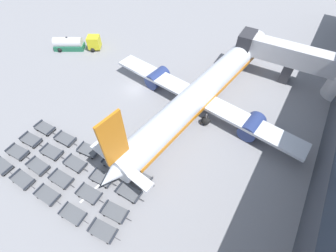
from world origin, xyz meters
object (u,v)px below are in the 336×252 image
(baggage_dolly_row_near_col_b, at_px, (23,180))
(baggage_dolly_row_mid_a_col_b, at_px, (38,166))
(baggage_dolly_row_far_col_b, at_px, (66,139))
(baggage_dolly_row_near_col_d, at_px, (73,214))
(baggage_dolly_row_mid_b_col_a, at_px, (31,140))
(baggage_dolly_row_mid_b_col_e, at_px, (129,192))
(baggage_dolly_row_near_col_c, at_px, (48,195))
(baggage_dolly_row_mid_a_col_d, at_px, (89,194))
(baggage_dolly_row_near_col_e, at_px, (103,231))
(baggage_dolly_row_mid_a_col_e, at_px, (115,212))
(baggage_dolly_row_far_col_c, at_px, (89,150))
(baggage_dolly_row_far_col_a, at_px, (45,128))
(baggage_dolly_row_mid_b_col_b, at_px, (52,152))
(baggage_dolly_row_mid_b_col_c, at_px, (76,164))
(baggage_dolly_row_mid_a_col_a, at_px, (18,152))
(baggage_dolly_row_far_col_d, at_px, (114,164))
(baggage_dolly_row_mid_a_col_c, at_px, (62,179))
(baggage_dolly_row_near_col_a, at_px, (2,166))
(baggage_dolly_row_far_col_e, at_px, (140,178))
(airplane, at_px, (203,91))
(fuel_tanker_primary, at_px, (75,44))
(baggage_dolly_row_mid_b_col_d, at_px, (103,178))

(baggage_dolly_row_near_col_b, bearing_deg, baggage_dolly_row_mid_a_col_b, 90.75)
(baggage_dolly_row_near_col_b, bearing_deg, baggage_dolly_row_far_col_b, 94.62)
(baggage_dolly_row_near_col_d, distance_m, baggage_dolly_row_mid_a_col_b, 8.81)
(baggage_dolly_row_mid_b_col_a, distance_m, baggage_dolly_row_mid_b_col_e, 16.93)
(baggage_dolly_row_near_col_c, xyz_separation_m, baggage_dolly_row_mid_a_col_d, (4.08, 2.84, 0.00))
(baggage_dolly_row_near_col_e, relative_size, baggage_dolly_row_mid_a_col_e, 1.00)
(baggage_dolly_row_mid_a_col_e, distance_m, baggage_dolly_row_far_col_c, 9.80)
(baggage_dolly_row_mid_a_col_b, bearing_deg, baggage_dolly_row_far_col_a, 135.15)
(baggage_dolly_row_mid_b_col_a, height_order, baggage_dolly_row_mid_b_col_b, same)
(baggage_dolly_row_near_col_e, distance_m, baggage_dolly_row_far_col_c, 11.20)
(baggage_dolly_row_mid_b_col_a, height_order, baggage_dolly_row_mid_b_col_c, same)
(baggage_dolly_row_mid_a_col_a, distance_m, baggage_dolly_row_far_col_d, 13.58)
(baggage_dolly_row_mid_a_col_a, xyz_separation_m, baggage_dolly_row_mid_a_col_c, (8.30, 0.55, 0.00))
(baggage_dolly_row_mid_b_col_b, xyz_separation_m, baggage_dolly_row_mid_b_col_e, (12.63, 1.28, 0.00))
(baggage_dolly_row_far_col_d, bearing_deg, baggage_dolly_row_near_col_d, -85.17)
(baggage_dolly_row_near_col_a, relative_size, baggage_dolly_row_far_col_e, 0.99)
(baggage_dolly_row_mid_a_col_b, relative_size, baggage_dolly_row_mid_a_col_d, 0.99)
(airplane, xyz_separation_m, baggage_dolly_row_far_col_d, (-4.26, -16.73, -2.39))
(baggage_dolly_row_mid_a_col_e, bearing_deg, baggage_dolly_row_mid_a_col_a, -176.19)
(baggage_dolly_row_far_col_d, bearing_deg, baggage_dolly_row_near_col_c, -115.85)
(baggage_dolly_row_mid_a_col_e, distance_m, baggage_dolly_row_far_col_b, 13.63)
(baggage_dolly_row_near_col_e, relative_size, baggage_dolly_row_mid_a_col_b, 1.02)
(fuel_tanker_primary, distance_m, baggage_dolly_row_far_col_e, 34.93)
(baggage_dolly_row_near_col_c, bearing_deg, baggage_dolly_row_mid_b_col_d, 53.12)
(baggage_dolly_row_far_col_e, bearing_deg, baggage_dolly_row_mid_b_col_d, -147.07)
(baggage_dolly_row_near_col_b, bearing_deg, baggage_dolly_row_near_col_c, 5.26)
(baggage_dolly_row_near_col_b, relative_size, baggage_dolly_row_mid_b_col_e, 1.00)
(fuel_tanker_primary, height_order, baggage_dolly_row_near_col_a, fuel_tanker_primary)
(baggage_dolly_row_near_col_d, relative_size, baggage_dolly_row_mid_b_col_e, 1.01)
(airplane, xyz_separation_m, baggage_dolly_row_far_col_a, (-16.98, -17.75, -2.39))
(baggage_dolly_row_far_col_c, bearing_deg, baggage_dolly_row_mid_b_col_c, -88.56)
(baggage_dolly_row_near_col_c, height_order, baggage_dolly_row_near_col_e, same)
(baggage_dolly_row_near_col_e, xyz_separation_m, baggage_dolly_row_mid_b_col_a, (-17.30, 3.41, 0.00))
(baggage_dolly_row_near_col_c, relative_size, baggage_dolly_row_mid_b_col_c, 1.00)
(baggage_dolly_row_mid_b_col_b, bearing_deg, baggage_dolly_row_mid_a_col_c, -24.91)
(airplane, relative_size, baggage_dolly_row_mid_a_col_a, 11.30)
(baggage_dolly_row_mid_a_col_a, bearing_deg, baggage_dolly_row_far_col_d, 25.43)
(baggage_dolly_row_mid_a_col_b, relative_size, baggage_dolly_row_mid_b_col_d, 0.99)
(baggage_dolly_row_far_col_d, bearing_deg, baggage_dolly_row_mid_a_col_a, -154.57)
(baggage_dolly_row_mid_b_col_b, xyz_separation_m, baggage_dolly_row_far_col_c, (4.05, 2.97, 0.00))
(fuel_tanker_primary, height_order, baggage_dolly_row_mid_a_col_c, fuel_tanker_primary)
(baggage_dolly_row_near_col_c, relative_size, baggage_dolly_row_mid_b_col_e, 1.00)
(baggage_dolly_row_far_col_e, bearing_deg, baggage_dolly_row_mid_b_col_c, -160.46)
(baggage_dolly_row_mid_a_col_c, bearing_deg, baggage_dolly_row_mid_b_col_c, 95.48)
(baggage_dolly_row_mid_a_col_d, distance_m, baggage_dolly_row_mid_a_col_e, 4.08)
(baggage_dolly_row_mid_a_col_d, bearing_deg, baggage_dolly_row_mid_b_col_b, 170.20)
(airplane, height_order, baggage_dolly_row_far_col_c, airplane)
(airplane, distance_m, baggage_dolly_row_near_col_c, 25.70)
(baggage_dolly_row_mid_a_col_a, bearing_deg, baggage_dolly_row_mid_b_col_b, 33.08)
(airplane, bearing_deg, baggage_dolly_row_near_col_a, -123.10)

